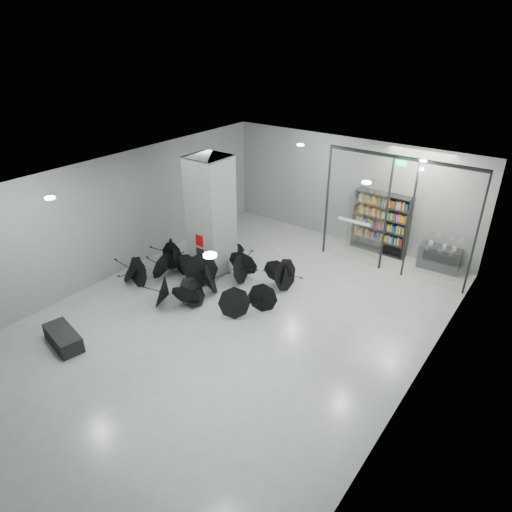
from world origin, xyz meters
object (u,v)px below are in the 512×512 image
Objects in this scene: column at (211,216)px; bench at (63,338)px; shop_counter at (439,258)px; umbrella_cluster at (206,276)px; bookshelf at (381,223)px.

bench is (-0.46, -5.49, -1.78)m from column.
umbrella_cluster reaches higher than shop_counter.
umbrella_cluster is (0.47, -0.91, -1.69)m from column.
bench is 11.21m from bookshelf.
bookshelf is (4.01, 4.75, -0.86)m from column.
bench is 0.98× the size of shop_counter.
column is 1.98m from umbrella_cluster.
column is 2.98× the size of bench.
column is at bearing 96.97° from bench.
bench is 0.23× the size of umbrella_cluster.
bench is at bearing -112.04° from bookshelf.
shop_counter is 8.03m from umbrella_cluster.
bookshelf is at bearing 78.17° from bench.
shop_counter is (6.72, 10.14, 0.19)m from bench.
umbrella_cluster is at bearing 90.25° from bench.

